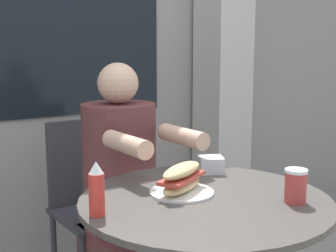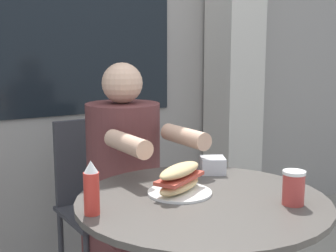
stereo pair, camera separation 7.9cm
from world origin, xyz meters
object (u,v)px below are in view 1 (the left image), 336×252
Objects in this scene: seated_diner at (124,216)px; drink_cup at (296,186)px; sandwich_on_plate at (182,181)px; diner_chair at (90,192)px; condiment_bottle at (97,190)px.

seated_diner is 0.84m from drink_cup.
seated_diner reaches higher than sandwich_on_plate.
diner_chair is at bearing -91.10° from seated_diner.
seated_diner reaches higher than drink_cup.
condiment_bottle is at bearing 53.51° from seated_diner.
seated_diner is 5.13× the size of sandwich_on_plate.
drink_cup is at bearing 98.08° from diner_chair.
seated_diner is (0.00, -0.34, -0.01)m from diner_chair.
condiment_bottle is at bearing -174.52° from sandwich_on_plate.
diner_chair is 0.75× the size of seated_diner.
drink_cup is (0.19, -0.76, 0.30)m from seated_diner.
condiment_bottle reaches higher than diner_chair.
diner_chair is 3.85× the size of sandwich_on_plate.
condiment_bottle is (-0.32, -0.03, 0.03)m from sandwich_on_plate.
seated_diner reaches higher than diner_chair.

